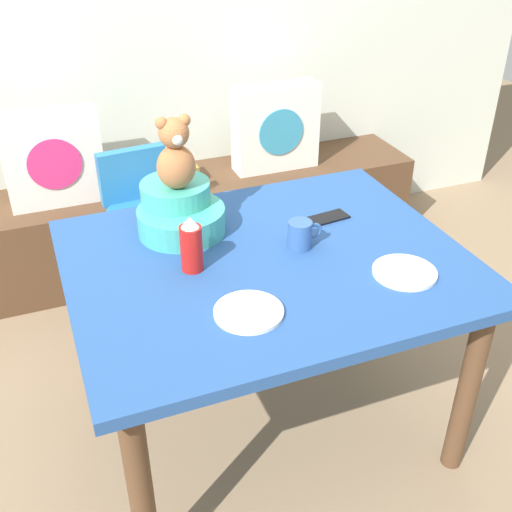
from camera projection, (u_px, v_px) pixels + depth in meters
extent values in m
plane|color=#8C7256|center=(265.00, 420.00, 2.39)|extent=(8.00, 8.00, 0.00)
cube|color=brown|center=(176.00, 221.00, 3.27)|extent=(2.60, 0.44, 0.46)
cube|color=white|center=(53.00, 159.00, 2.84)|extent=(0.44, 0.14, 0.44)
cylinder|color=#E02D72|center=(55.00, 165.00, 2.78)|extent=(0.24, 0.01, 0.24)
cube|color=white|center=(276.00, 128.00, 3.18)|extent=(0.44, 0.14, 0.44)
cylinder|color=teal|center=(281.00, 132.00, 3.13)|extent=(0.24, 0.01, 0.24)
cube|color=olive|center=(177.00, 173.00, 3.13)|extent=(0.20, 0.14, 0.09)
cube|color=#264C8C|center=(267.00, 263.00, 2.01)|extent=(1.27, 1.03, 0.04)
cylinder|color=brown|center=(141.00, 493.00, 1.70)|extent=(0.07, 0.07, 0.70)
cylinder|color=brown|center=(468.00, 390.00, 2.04)|extent=(0.07, 0.07, 0.70)
cylinder|color=brown|center=(93.00, 317.00, 2.37)|extent=(0.07, 0.07, 0.70)
cylinder|color=brown|center=(345.00, 262.00, 2.71)|extent=(0.07, 0.07, 0.70)
cylinder|color=#2672B2|center=(147.00, 221.00, 2.69)|extent=(0.34, 0.34, 0.10)
cube|color=#2672B2|center=(133.00, 175.00, 2.71)|extent=(0.30, 0.08, 0.24)
cube|color=white|center=(159.00, 226.00, 2.52)|extent=(0.32, 0.23, 0.02)
cylinder|color=silver|center=(128.00, 297.00, 2.68)|extent=(0.03, 0.03, 0.46)
cylinder|color=silver|center=(190.00, 284.00, 2.77)|extent=(0.03, 0.03, 0.46)
cylinder|color=silver|center=(116.00, 265.00, 2.91)|extent=(0.03, 0.03, 0.46)
cylinder|color=silver|center=(174.00, 254.00, 2.99)|extent=(0.03, 0.03, 0.46)
cylinder|color=teal|center=(182.00, 220.00, 2.12)|extent=(0.30, 0.30, 0.09)
cylinder|color=teal|center=(175.00, 192.00, 2.13)|extent=(0.24, 0.24, 0.07)
ellipsoid|color=#B06B3D|center=(176.00, 167.00, 2.04)|extent=(0.13, 0.11, 0.15)
sphere|color=#B06B3D|center=(174.00, 133.00, 1.97)|extent=(0.10, 0.10, 0.10)
sphere|color=beige|center=(177.00, 140.00, 1.94)|extent=(0.04, 0.04, 0.04)
sphere|color=#B06B3D|center=(161.00, 123.00, 1.94)|extent=(0.04, 0.04, 0.04)
sphere|color=#B06B3D|center=(184.00, 120.00, 1.97)|extent=(0.04, 0.04, 0.04)
cylinder|color=red|center=(191.00, 248.00, 1.90)|extent=(0.07, 0.07, 0.15)
cone|color=white|center=(190.00, 222.00, 1.86)|extent=(0.06, 0.06, 0.03)
cylinder|color=#335999|center=(300.00, 235.00, 2.03)|extent=(0.08, 0.08, 0.09)
torus|color=#335999|center=(314.00, 231.00, 2.04)|extent=(0.06, 0.01, 0.06)
cylinder|color=white|center=(405.00, 272.00, 1.92)|extent=(0.20, 0.20, 0.01)
cylinder|color=white|center=(249.00, 312.00, 1.74)|extent=(0.20, 0.20, 0.01)
cube|color=black|center=(329.00, 218.00, 2.22)|extent=(0.15, 0.09, 0.01)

